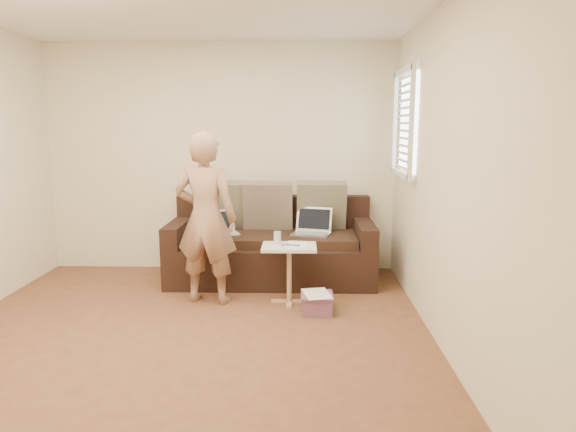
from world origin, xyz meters
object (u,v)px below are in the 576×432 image
at_px(laptop_silver, 311,235).
at_px(striped_box, 317,303).
at_px(side_table, 289,274).
at_px(drinking_glass, 277,238).
at_px(person, 206,218).
at_px(sofa, 271,242).
at_px(laptop_white, 222,234).

xyz_separation_m(laptop_silver, striped_box, (0.04, -0.95, -0.43)).
distance_m(side_table, drinking_glass, 0.37).
bearing_deg(person, sofa, -119.10).
height_order(laptop_white, side_table, laptop_white).
height_order(sofa, side_table, sofa).
distance_m(person, drinking_glass, 0.70).
relative_size(laptop_white, side_table, 0.61).
height_order(laptop_silver, drinking_glass, drinking_glass).
bearing_deg(side_table, striped_box, -46.41).
relative_size(side_table, striped_box, 1.94).
distance_m(sofa, striped_box, 1.16).
distance_m(person, striped_box, 1.30).
height_order(sofa, person, person).
bearing_deg(laptop_white, sofa, -17.43).
distance_m(laptop_silver, drinking_glass, 0.71).
relative_size(person, drinking_glass, 13.62).
bearing_deg(drinking_glass, laptop_silver, 61.54).
distance_m(laptop_white, side_table, 1.04).
xyz_separation_m(person, drinking_glass, (0.67, 0.05, -0.20)).
xyz_separation_m(sofa, laptop_white, (-0.54, -0.06, 0.10)).
xyz_separation_m(sofa, drinking_glass, (0.10, -0.67, 0.20)).
xyz_separation_m(laptop_white, drinking_glass, (0.63, -0.62, 0.10)).
relative_size(laptop_silver, side_table, 0.71).
xyz_separation_m(laptop_silver, laptop_white, (-0.96, 0.00, 0.00)).
bearing_deg(drinking_glass, side_table, -29.40).
bearing_deg(laptop_silver, sofa, -172.18).
distance_m(laptop_white, drinking_glass, 0.89).
xyz_separation_m(drinking_glass, striped_box, (0.37, -0.33, -0.53)).
bearing_deg(striped_box, drinking_glass, 138.01).
xyz_separation_m(side_table, striped_box, (0.26, -0.27, -0.19)).
bearing_deg(laptop_silver, striped_box, -72.25).
xyz_separation_m(sofa, person, (-0.58, -0.73, 0.39)).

